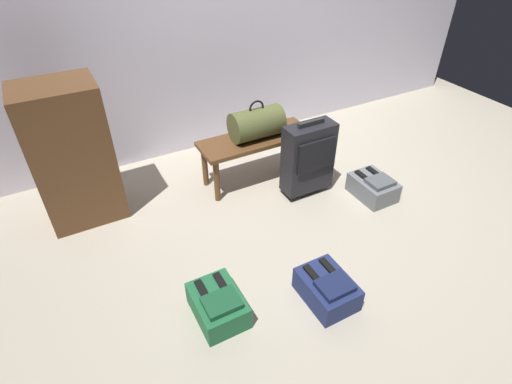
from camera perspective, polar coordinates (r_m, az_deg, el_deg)
name	(u,v)px	position (r m, az deg, el deg)	size (l,w,h in m)	color
ground_plane	(320,219)	(3.30, 9.06, -3.77)	(6.60, 6.60, 0.00)	#B2A893
bench	(256,144)	(3.52, -0.02, 6.82)	(1.00, 0.36, 0.43)	brown
duffel_bag_olive	(257,123)	(3.43, 0.08, 9.73)	(0.44, 0.26, 0.34)	#51562D
cell_phone	(287,129)	(3.63, 4.46, 8.94)	(0.07, 0.14, 0.01)	#191E4C
suitcase_upright_charcoal	(308,157)	(3.38, 7.44, 4.89)	(0.42, 0.21, 0.69)	black
backpack_grey	(373,187)	(3.59, 16.31, 0.69)	(0.28, 0.38, 0.21)	slate
backpack_navy	(327,289)	(2.67, 10.07, -13.37)	(0.28, 0.38, 0.21)	navy
backpack_green	(218,305)	(2.57, -5.42, -15.68)	(0.28, 0.38, 0.21)	#1E6038
side_cabinet	(72,155)	(3.30, -24.64, 4.77)	(0.56, 0.44, 1.10)	brown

